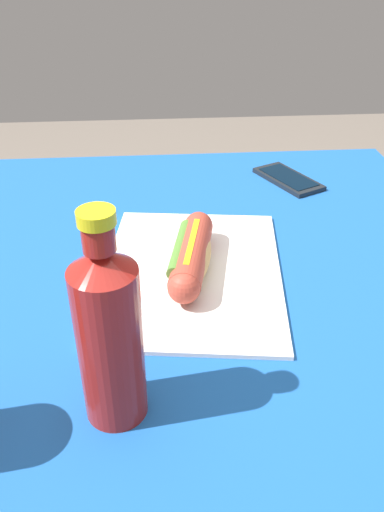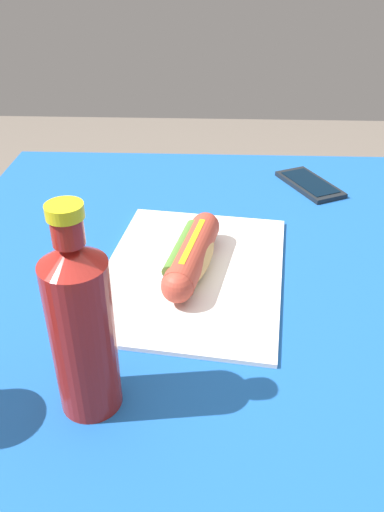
# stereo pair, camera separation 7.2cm
# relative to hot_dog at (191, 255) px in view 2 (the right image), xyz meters

# --- Properties ---
(dining_table) EXTENTS (0.96, 0.84, 0.73)m
(dining_table) POSITION_rel_hot_dog_xyz_m (-0.02, -0.03, -0.18)
(dining_table) COLOR brown
(dining_table) RESTS_ON ground
(paper_wrapper) EXTENTS (0.37, 0.29, 0.01)m
(paper_wrapper) POSITION_rel_hot_dog_xyz_m (-0.00, -0.00, -0.03)
(paper_wrapper) COLOR silver
(paper_wrapper) RESTS_ON dining_table
(hot_dog) EXTENTS (0.20, 0.08, 0.05)m
(hot_dog) POSITION_rel_hot_dog_xyz_m (0.00, 0.00, 0.00)
(hot_dog) COLOR tan
(hot_dog) RESTS_ON paper_wrapper
(cell_phone) EXTENTS (0.16, 0.12, 0.01)m
(cell_phone) POSITION_rel_hot_dog_xyz_m (0.30, -0.21, -0.03)
(cell_phone) COLOR black
(cell_phone) RESTS_ON dining_table
(soda_bottle) EXTENTS (0.06, 0.06, 0.23)m
(soda_bottle) POSITION_rel_hot_dog_xyz_m (-0.24, 0.09, 0.07)
(soda_bottle) COLOR maroon
(soda_bottle) RESTS_ON dining_table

